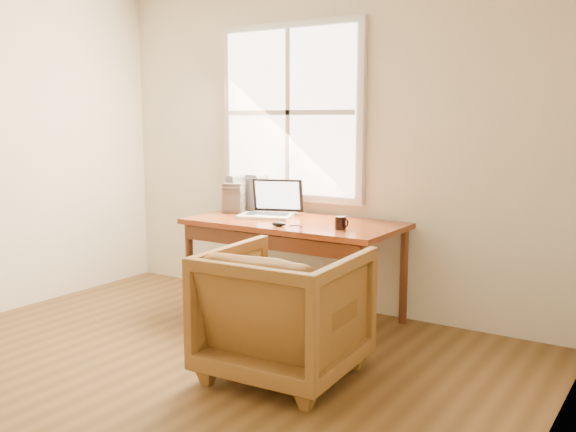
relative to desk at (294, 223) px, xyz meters
The scene contains 11 objects.
room_shell 1.74m from the desk, 90.77° to the right, with size 4.04×4.54×2.64m.
desk is the anchor object (origin of this frame).
armchair 1.16m from the desk, 60.42° to the right, with size 0.83×0.85×0.77m, color brown.
wicker_stool 0.71m from the desk, 80.55° to the right, with size 0.39×0.39×0.39m, color brown.
laptop 0.33m from the desk, behind, with size 0.41×0.43×0.31m, color silver, non-canonical shape.
mouse 0.28m from the desk, 80.53° to the right, with size 0.11×0.06×0.04m, color black.
coffee_mug 0.49m from the desk, 16.34° to the right, with size 0.08×0.08×0.09m, color black.
cd_stack_a 0.63m from the desk, 152.88° to the left, with size 0.15×0.13×0.30m, color #B5BBC2.
cd_stack_b 0.66m from the desk, behind, with size 0.15×0.13×0.24m, color #2A2A2F.
cd_stack_c 0.71m from the desk, 166.21° to the left, with size 0.13×0.11×0.29m, color #908F9B.
cd_stack_d 0.56m from the desk, 149.32° to the left, with size 0.15×0.13×0.19m, color #B2B8BE.
Camera 1 is at (2.52, -2.18, 1.51)m, focal length 40.00 mm.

